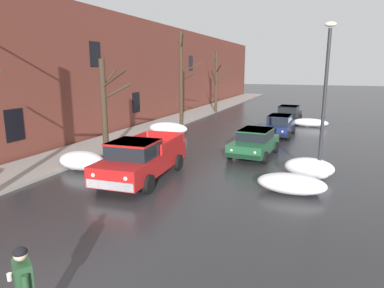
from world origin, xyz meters
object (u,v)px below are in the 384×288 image
object	(u,v)px
bare_tree_second_along_sidewalk	(105,105)
sedan_black_parked_far_down_block	(288,114)
pickup_truck_red_approaching_near_lane	(141,159)
bare_tree_far_down_block	(216,81)
sedan_darkblue_parked_kerbside_mid	(279,125)
sedan_green_parked_kerbside_close	(255,142)
fire_hydrant	(71,161)
street_lamp_post	(325,95)
pedestrian_with_coffee	(24,287)
bare_tree_mid_block	(181,79)

from	to	relation	value
bare_tree_second_along_sidewalk	sedan_black_parked_far_down_block	bearing A→B (deg)	63.28
pickup_truck_red_approaching_near_lane	sedan_black_parked_far_down_block	world-z (taller)	pickup_truck_red_approaching_near_lane
bare_tree_far_down_block	sedan_darkblue_parked_kerbside_mid	size ratio (longest dim) A/B	1.52
bare_tree_far_down_block	pickup_truck_red_approaching_near_lane	bearing A→B (deg)	-80.37
sedan_green_parked_kerbside_close	fire_hydrant	bearing A→B (deg)	-143.73
street_lamp_post	fire_hydrant	bearing A→B (deg)	-166.84
fire_hydrant	pedestrian_with_coffee	bearing A→B (deg)	-53.20
sedan_black_parked_far_down_block	pedestrian_with_coffee	distance (m)	27.01
bare_tree_mid_block	pedestrian_with_coffee	size ratio (longest dim) A/B	4.18
bare_tree_far_down_block	fire_hydrant	size ratio (longest dim) A/B	9.17
bare_tree_second_along_sidewalk	sedan_green_parked_kerbside_close	world-z (taller)	bare_tree_second_along_sidewalk
bare_tree_second_along_sidewalk	bare_tree_mid_block	world-z (taller)	bare_tree_mid_block
bare_tree_mid_block	bare_tree_far_down_block	world-z (taller)	bare_tree_mid_block
bare_tree_second_along_sidewalk	bare_tree_far_down_block	xyz separation A→B (m)	(-0.04, 19.50, 0.63)
pickup_truck_red_approaching_near_lane	street_lamp_post	bearing A→B (deg)	21.51
sedan_darkblue_parked_kerbside_mid	bare_tree_mid_block	bearing A→B (deg)	170.52
fire_hydrant	street_lamp_post	bearing A→B (deg)	13.16
sedan_green_parked_kerbside_close	bare_tree_far_down_block	bearing A→B (deg)	113.96
bare_tree_second_along_sidewalk	pedestrian_with_coffee	bearing A→B (deg)	-60.84
sedan_green_parked_kerbside_close	fire_hydrant	world-z (taller)	sedan_green_parked_kerbside_close
bare_tree_second_along_sidewalk	street_lamp_post	xyz separation A→B (m)	(10.74, -0.25, 0.82)
sedan_green_parked_kerbside_close	street_lamp_post	distance (m)	5.26
sedan_green_parked_kerbside_close	pedestrian_with_coffee	world-z (taller)	pedestrian_with_coffee
sedan_green_parked_kerbside_close	pedestrian_with_coffee	bearing A→B (deg)	-93.97
bare_tree_second_along_sidewalk	sedan_darkblue_parked_kerbside_mid	world-z (taller)	bare_tree_second_along_sidewalk
sedan_green_parked_kerbside_close	bare_tree_second_along_sidewalk	bearing A→B (deg)	-159.76
sedan_black_parked_far_down_block	pedestrian_with_coffee	xyz separation A→B (m)	(-1.36, -26.97, 0.28)
pickup_truck_red_approaching_near_lane	bare_tree_second_along_sidewalk	bearing A→B (deg)	141.64
pickup_truck_red_approaching_near_lane	sedan_darkblue_parked_kerbside_mid	bearing A→B (deg)	71.10
pickup_truck_red_approaching_near_lane	pedestrian_with_coffee	xyz separation A→B (m)	(2.64, -8.52, 0.15)
sedan_darkblue_parked_kerbside_mid	sedan_black_parked_far_down_block	xyz separation A→B (m)	(-0.09, 6.50, -0.00)
sedan_black_parked_far_down_block	fire_hydrant	size ratio (longest dim) A/B	5.58
pickup_truck_red_approaching_near_lane	fire_hydrant	size ratio (longest dim) A/B	7.73
bare_tree_second_along_sidewalk	pedestrian_with_coffee	xyz separation A→B (m)	(6.42, -11.51, -1.68)
fire_hydrant	bare_tree_far_down_block	bearing A→B (deg)	89.83
sedan_green_parked_kerbside_close	sedan_darkblue_parked_kerbside_mid	bearing A→B (deg)	85.80
bare_tree_far_down_block	street_lamp_post	size ratio (longest dim) A/B	1.02
sedan_black_parked_far_down_block	pedestrian_with_coffee	world-z (taller)	pedestrian_with_coffee
bare_tree_second_along_sidewalk	sedan_darkblue_parked_kerbside_mid	size ratio (longest dim) A/B	1.19
bare_tree_far_down_block	pickup_truck_red_approaching_near_lane	distance (m)	22.95
bare_tree_far_down_block	fire_hydrant	distance (m)	22.49
bare_tree_second_along_sidewalk	sedan_green_parked_kerbside_close	bearing A→B (deg)	20.24
bare_tree_mid_block	sedan_black_parked_far_down_block	bearing A→B (deg)	33.48
sedan_darkblue_parked_kerbside_mid	street_lamp_post	size ratio (longest dim) A/B	0.67
pedestrian_with_coffee	fire_hydrant	size ratio (longest dim) A/B	2.48
bare_tree_second_along_sidewalk	fire_hydrant	size ratio (longest dim) A/B	7.15
bare_tree_mid_block	street_lamp_post	distance (m)	15.08
fire_hydrant	street_lamp_post	size ratio (longest dim) A/B	0.11
pedestrian_with_coffee	fire_hydrant	distance (m)	10.92
bare_tree_far_down_block	street_lamp_post	xyz separation A→B (m)	(10.78, -19.75, 0.19)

